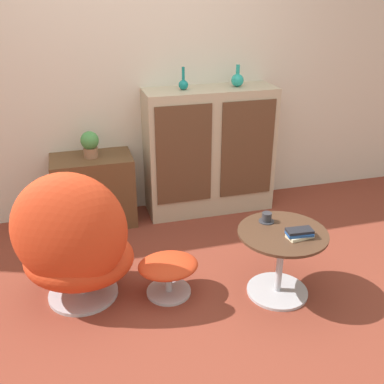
{
  "coord_description": "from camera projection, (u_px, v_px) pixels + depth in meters",
  "views": [
    {
      "loc": [
        -0.57,
        -2.19,
        1.88
      ],
      "look_at": [
        0.2,
        0.57,
        0.55
      ],
      "focal_mm": 42.0,
      "sensor_mm": 36.0,
      "label": 1
    }
  ],
  "objects": [
    {
      "name": "ottoman",
      "position": [
        168.0,
        269.0,
        2.93
      ],
      "size": [
        0.4,
        0.34,
        0.26
      ],
      "color": "#B7B7BC",
      "rests_on": "ground_plane"
    },
    {
      "name": "vase_inner_left",
      "position": [
        237.0,
        80.0,
        3.73
      ],
      "size": [
        0.1,
        0.1,
        0.18
      ],
      "color": "teal",
      "rests_on": "sideboard"
    },
    {
      "name": "teacup",
      "position": [
        267.0,
        218.0,
        2.92
      ],
      "size": [
        0.1,
        0.1,
        0.06
      ],
      "color": "#2D2D33",
      "rests_on": "coffee_table"
    },
    {
      "name": "sideboard",
      "position": [
        209.0,
        151.0,
        3.92
      ],
      "size": [
        1.11,
        0.39,
        1.1
      ],
      "color": "tan",
      "rests_on": "ground_plane"
    },
    {
      "name": "wall_back",
      "position": [
        135.0,
        62.0,
        3.66
      ],
      "size": [
        6.4,
        0.06,
        2.6
      ],
      "color": "beige",
      "rests_on": "ground_plane"
    },
    {
      "name": "tv_console",
      "position": [
        94.0,
        191.0,
        3.77
      ],
      "size": [
        0.66,
        0.41,
        0.6
      ],
      "color": "brown",
      "rests_on": "ground_plane"
    },
    {
      "name": "book_stack",
      "position": [
        300.0,
        234.0,
        2.74
      ],
      "size": [
        0.17,
        0.1,
        0.05
      ],
      "color": "beige",
      "rests_on": "coffee_table"
    },
    {
      "name": "potted_plant",
      "position": [
        90.0,
        143.0,
        3.6
      ],
      "size": [
        0.15,
        0.15,
        0.22
      ],
      "color": "#996B4C",
      "rests_on": "tv_console"
    },
    {
      "name": "vase_leftmost",
      "position": [
        183.0,
        84.0,
        3.62
      ],
      "size": [
        0.08,
        0.08,
        0.18
      ],
      "color": "#147A75",
      "rests_on": "sideboard"
    },
    {
      "name": "ground_plane",
      "position": [
        185.0,
        311.0,
        2.84
      ],
      "size": [
        12.0,
        12.0,
        0.0
      ],
      "primitive_type": "plane",
      "color": "brown"
    },
    {
      "name": "coffee_table",
      "position": [
        281.0,
        255.0,
        2.89
      ],
      "size": [
        0.57,
        0.57,
        0.47
      ],
      "color": "#B7B7BC",
      "rests_on": "ground_plane"
    },
    {
      "name": "egg_chair",
      "position": [
        74.0,
        245.0,
        2.75
      ],
      "size": [
        0.86,
        0.82,
        0.94
      ],
      "color": "#B7B7BC",
      "rests_on": "ground_plane"
    }
  ]
}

